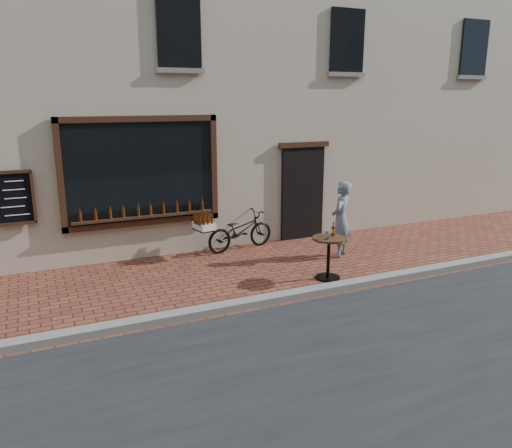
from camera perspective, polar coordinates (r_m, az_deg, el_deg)
name	(u,v)px	position (r m, az deg, el deg)	size (l,w,h in m)	color
ground	(305,301)	(8.50, 5.58, -8.79)	(90.00, 90.00, 0.00)	maroon
kerb	(299,294)	(8.63, 4.92, -7.96)	(90.00, 0.25, 0.12)	slate
shop_building	(183,31)	(13.93, -8.31, 21.01)	(28.00, 6.20, 10.00)	#BDAC95
cargo_bicycle	(239,230)	(11.13, -1.97, -0.74)	(1.98, 0.85, 0.93)	black
bistro_table	(329,249)	(9.41, 8.32, -2.87)	(0.63, 0.63, 1.07)	black
pedestrian	(341,219)	(10.74, 9.67, 0.56)	(0.59, 0.39, 1.63)	slate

